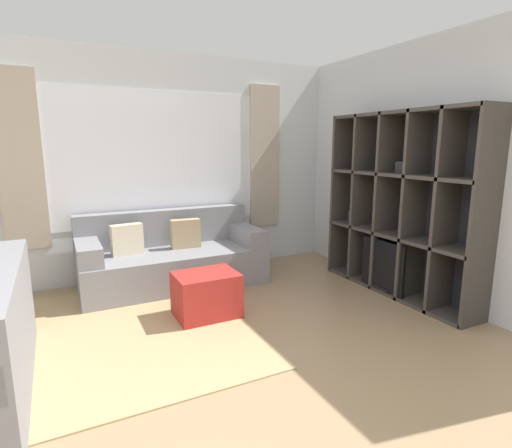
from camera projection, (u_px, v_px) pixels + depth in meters
The scene contains 7 objects.
ground_plane at pixel (306, 435), 2.26m from camera, with size 16.00×16.00×0.00m, color #9E7F5B.
wall_back at pixel (158, 166), 4.88m from camera, with size 5.87×0.11×2.70m.
wall_right at pixel (404, 169), 4.47m from camera, with size 0.07×4.47×2.70m, color silver.
area_rug at pixel (125, 331), 3.50m from camera, with size 2.07×2.36×0.01m, color tan.
shelving_unit at pixel (402, 207), 4.30m from camera, with size 0.38×1.94×1.96m.
couch_main at pixel (172, 258), 4.67m from camera, with size 2.07×0.87×0.85m.
ottoman at pixel (206, 295), 3.79m from camera, with size 0.58×0.45×0.43m.
Camera 1 is at (-1.15, -1.64, 1.61)m, focal length 28.00 mm.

